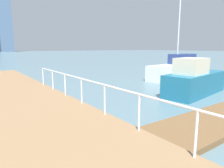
% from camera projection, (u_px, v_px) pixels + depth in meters
% --- Properties ---
extents(ground_plane, '(300.00, 300.00, 0.00)m').
position_uv_depth(ground_plane, '(85.00, 85.00, 15.07)').
color(ground_plane, slate).
extents(moored_boat_0, '(7.14, 2.35, 8.39)m').
position_uv_depth(moored_boat_0, '(178.00, 68.00, 18.36)').
color(moored_boat_0, white).
rests_on(moored_boat_0, ground_plane).
extents(moored_boat_1, '(5.08, 2.40, 2.14)m').
position_uv_depth(moored_boat_1, '(195.00, 81.00, 11.90)').
color(moored_boat_1, '#1E6B8C').
rests_on(moored_boat_1, ground_plane).
extents(skyline_tower_3, '(7.78, 12.84, 37.07)m').
position_uv_depth(skyline_tower_3, '(3.00, 21.00, 126.77)').
color(skyline_tower_3, slate).
rests_on(skyline_tower_3, ground_plane).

